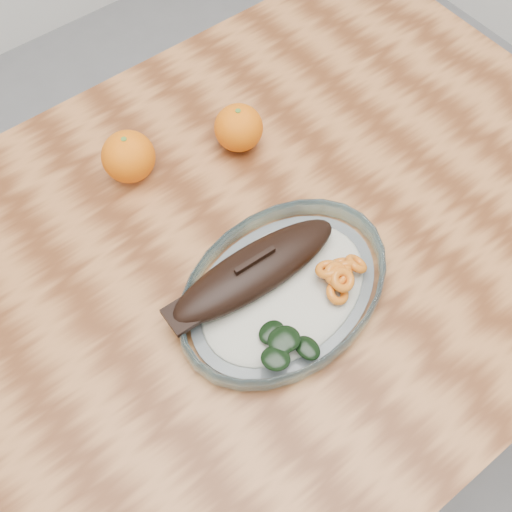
{
  "coord_description": "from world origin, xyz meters",
  "views": [
    {
      "loc": [
        -0.26,
        -0.38,
        1.5
      ],
      "look_at": [
        0.01,
        -0.03,
        0.77
      ],
      "focal_mm": 45.0,
      "sensor_mm": 36.0,
      "label": 1
    }
  ],
  "objects_px": {
    "orange_left": "(128,157)",
    "orange_right": "(239,128)",
    "plated_meal": "(283,287)",
    "dining_table": "(242,287)"
  },
  "relations": [
    {
      "from": "orange_left",
      "to": "orange_right",
      "type": "bearing_deg",
      "value": -17.79
    },
    {
      "from": "dining_table",
      "to": "orange_left",
      "type": "height_order",
      "value": "orange_left"
    },
    {
      "from": "plated_meal",
      "to": "orange_left",
      "type": "xyz_separation_m",
      "value": [
        -0.05,
        0.29,
        0.02
      ]
    },
    {
      "from": "plated_meal",
      "to": "orange_right",
      "type": "height_order",
      "value": "plated_meal"
    },
    {
      "from": "dining_table",
      "to": "orange_right",
      "type": "relative_size",
      "value": 16.47
    },
    {
      "from": "plated_meal",
      "to": "orange_right",
      "type": "distance_m",
      "value": 0.27
    },
    {
      "from": "orange_right",
      "to": "orange_left",
      "type": "bearing_deg",
      "value": 162.21
    },
    {
      "from": "plated_meal",
      "to": "orange_right",
      "type": "bearing_deg",
      "value": 58.49
    },
    {
      "from": "dining_table",
      "to": "orange_right",
      "type": "height_order",
      "value": "orange_right"
    },
    {
      "from": "orange_left",
      "to": "orange_right",
      "type": "distance_m",
      "value": 0.17
    }
  ]
}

